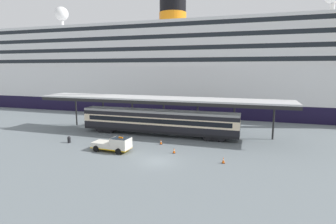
# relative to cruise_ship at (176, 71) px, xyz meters

# --- Properties ---
(ground_plane) EXTENTS (400.00, 400.00, 0.00)m
(ground_plane) POSITION_rel_cruise_ship_xyz_m (9.23, -41.57, -10.09)
(ground_plane) COLOR slate
(cruise_ship) EXTENTS (127.24, 25.88, 30.07)m
(cruise_ship) POSITION_rel_cruise_ship_xyz_m (0.00, 0.00, 0.00)
(cruise_ship) COLOR black
(cruise_ship) RESTS_ON ground
(platform_canopy) EXTENTS (40.77, 5.62, 6.08)m
(platform_canopy) POSITION_rel_cruise_ship_xyz_m (5.31, -29.64, -4.31)
(platform_canopy) COLOR silver
(platform_canopy) RESTS_ON ground
(train_carriage) EXTENTS (25.46, 2.81, 4.11)m
(train_carriage) POSITION_rel_cruise_ship_xyz_m (5.31, -30.10, -7.78)
(train_carriage) COLOR black
(train_carriage) RESTS_ON ground
(service_truck) EXTENTS (5.32, 2.51, 2.02)m
(service_truck) POSITION_rel_cruise_ship_xyz_m (2.71, -39.68, -9.11)
(service_truck) COLOR silver
(service_truck) RESTS_ON ground
(traffic_cone_near) EXTENTS (0.36, 0.36, 0.71)m
(traffic_cone_near) POSITION_rel_cruise_ship_xyz_m (7.40, -34.82, -9.75)
(traffic_cone_near) COLOR black
(traffic_cone_near) RESTS_ON ground
(traffic_cone_mid) EXTENTS (0.36, 0.36, 0.70)m
(traffic_cone_mid) POSITION_rel_cruise_ship_xyz_m (10.29, -38.10, -9.75)
(traffic_cone_mid) COLOR black
(traffic_cone_mid) RESTS_ON ground
(traffic_cone_far) EXTENTS (0.36, 0.36, 0.73)m
(traffic_cone_far) POSITION_rel_cruise_ship_xyz_m (16.65, -39.97, -9.73)
(traffic_cone_far) COLOR black
(traffic_cone_far) RESTS_ON ground
(quay_bollard) EXTENTS (0.48, 0.48, 0.96)m
(quay_bollard) POSITION_rel_cruise_ship_xyz_m (-5.63, -38.00, -9.58)
(quay_bollard) COLOR black
(quay_bollard) RESTS_ON ground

